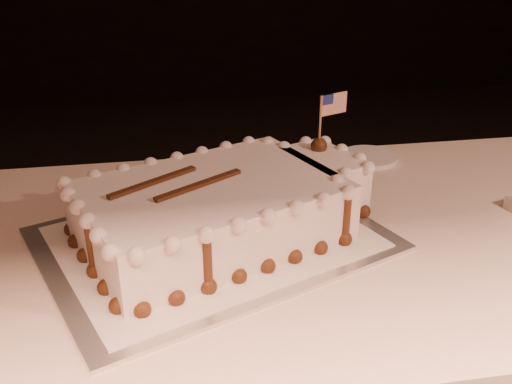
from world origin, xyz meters
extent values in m
cube|color=beige|center=(0.00, 0.60, 0.38)|extent=(2.40, 0.80, 0.75)
cube|color=beige|center=(-0.38, 0.60, 0.75)|extent=(0.70, 0.62, 0.01)
cube|color=white|center=(-0.38, 0.60, 0.76)|extent=(0.63, 0.56, 0.00)
cube|color=white|center=(-0.38, 0.60, 0.81)|extent=(0.51, 0.43, 0.10)
cube|color=white|center=(-0.15, 0.69, 0.81)|extent=(0.16, 0.19, 0.10)
sphere|color=#502814|center=(-0.50, 0.39, 0.77)|extent=(0.03, 0.03, 0.03)
sphere|color=#502814|center=(-0.45, 0.41, 0.77)|extent=(0.03, 0.03, 0.03)
sphere|color=#502814|center=(-0.40, 0.43, 0.77)|extent=(0.03, 0.03, 0.03)
sphere|color=#502814|center=(-0.35, 0.45, 0.77)|extent=(0.03, 0.03, 0.03)
sphere|color=#502814|center=(-0.30, 0.47, 0.77)|extent=(0.03, 0.03, 0.03)
sphere|color=#502814|center=(-0.25, 0.49, 0.77)|extent=(0.03, 0.03, 0.03)
sphere|color=#502814|center=(-0.20, 0.51, 0.77)|extent=(0.03, 0.03, 0.03)
sphere|color=#502814|center=(-0.15, 0.53, 0.77)|extent=(0.03, 0.03, 0.03)
sphere|color=#502814|center=(-0.16, 0.58, 0.77)|extent=(0.03, 0.03, 0.03)
sphere|color=#502814|center=(-0.14, 0.61, 0.77)|extent=(0.03, 0.03, 0.03)
sphere|color=#502814|center=(-0.09, 0.63, 0.77)|extent=(0.03, 0.03, 0.03)
sphere|color=#502814|center=(-0.09, 0.67, 0.77)|extent=(0.03, 0.03, 0.03)
sphere|color=#502814|center=(-0.11, 0.72, 0.77)|extent=(0.03, 0.03, 0.03)
sphere|color=#502814|center=(-0.13, 0.77, 0.77)|extent=(0.03, 0.03, 0.03)
sphere|color=#502814|center=(-0.17, 0.77, 0.77)|extent=(0.03, 0.03, 0.03)
sphere|color=#502814|center=(-0.22, 0.75, 0.77)|extent=(0.03, 0.03, 0.03)
sphere|color=#502814|center=(-0.25, 0.78, 0.77)|extent=(0.03, 0.03, 0.03)
sphere|color=#502814|center=(-0.28, 0.79, 0.77)|extent=(0.03, 0.03, 0.03)
sphere|color=#502814|center=(-0.33, 0.77, 0.77)|extent=(0.03, 0.03, 0.03)
sphere|color=#502814|center=(-0.38, 0.75, 0.77)|extent=(0.03, 0.03, 0.03)
sphere|color=#502814|center=(-0.43, 0.73, 0.77)|extent=(0.03, 0.03, 0.03)
sphere|color=#502814|center=(-0.48, 0.71, 0.77)|extent=(0.03, 0.03, 0.03)
sphere|color=#502814|center=(-0.53, 0.69, 0.77)|extent=(0.03, 0.03, 0.03)
sphere|color=#502814|center=(-0.58, 0.67, 0.77)|extent=(0.03, 0.03, 0.03)
sphere|color=#502814|center=(-0.63, 0.65, 0.77)|extent=(0.03, 0.03, 0.03)
sphere|color=#502814|center=(-0.62, 0.60, 0.77)|extent=(0.03, 0.03, 0.03)
sphere|color=#502814|center=(-0.60, 0.55, 0.77)|extent=(0.03, 0.03, 0.03)
sphere|color=#502814|center=(-0.58, 0.50, 0.77)|extent=(0.03, 0.03, 0.03)
sphere|color=#502814|center=(-0.56, 0.45, 0.77)|extent=(0.03, 0.03, 0.03)
sphere|color=#502814|center=(-0.54, 0.41, 0.77)|extent=(0.03, 0.03, 0.03)
sphere|color=white|center=(-0.50, 0.39, 0.86)|extent=(0.03, 0.03, 0.03)
sphere|color=white|center=(-0.45, 0.41, 0.86)|extent=(0.03, 0.03, 0.03)
sphere|color=white|center=(-0.40, 0.43, 0.86)|extent=(0.03, 0.03, 0.03)
sphere|color=white|center=(-0.35, 0.45, 0.86)|extent=(0.03, 0.03, 0.03)
sphere|color=white|center=(-0.30, 0.47, 0.86)|extent=(0.03, 0.03, 0.03)
sphere|color=white|center=(-0.25, 0.49, 0.86)|extent=(0.03, 0.03, 0.03)
sphere|color=white|center=(-0.20, 0.51, 0.86)|extent=(0.03, 0.03, 0.03)
sphere|color=white|center=(-0.15, 0.53, 0.86)|extent=(0.03, 0.03, 0.03)
sphere|color=white|center=(-0.16, 0.58, 0.86)|extent=(0.03, 0.03, 0.03)
sphere|color=white|center=(-0.14, 0.61, 0.86)|extent=(0.03, 0.03, 0.03)
sphere|color=white|center=(-0.09, 0.63, 0.86)|extent=(0.03, 0.03, 0.03)
sphere|color=white|center=(-0.09, 0.67, 0.86)|extent=(0.03, 0.03, 0.03)
sphere|color=white|center=(-0.11, 0.72, 0.86)|extent=(0.03, 0.03, 0.03)
sphere|color=white|center=(-0.13, 0.77, 0.86)|extent=(0.03, 0.03, 0.03)
sphere|color=white|center=(-0.17, 0.77, 0.86)|extent=(0.03, 0.03, 0.03)
sphere|color=white|center=(-0.22, 0.75, 0.86)|extent=(0.03, 0.03, 0.03)
sphere|color=white|center=(-0.25, 0.78, 0.86)|extent=(0.03, 0.03, 0.03)
sphere|color=white|center=(-0.28, 0.79, 0.86)|extent=(0.03, 0.03, 0.03)
sphere|color=white|center=(-0.33, 0.77, 0.86)|extent=(0.03, 0.03, 0.03)
sphere|color=white|center=(-0.38, 0.75, 0.86)|extent=(0.03, 0.03, 0.03)
sphere|color=white|center=(-0.43, 0.73, 0.86)|extent=(0.03, 0.03, 0.03)
sphere|color=white|center=(-0.48, 0.71, 0.86)|extent=(0.03, 0.03, 0.03)
sphere|color=white|center=(-0.53, 0.69, 0.86)|extent=(0.03, 0.03, 0.03)
sphere|color=white|center=(-0.58, 0.67, 0.86)|extent=(0.03, 0.03, 0.03)
sphere|color=white|center=(-0.63, 0.65, 0.86)|extent=(0.03, 0.03, 0.03)
sphere|color=white|center=(-0.62, 0.60, 0.86)|extent=(0.03, 0.03, 0.03)
sphere|color=white|center=(-0.60, 0.55, 0.86)|extent=(0.03, 0.03, 0.03)
sphere|color=white|center=(-0.58, 0.50, 0.86)|extent=(0.03, 0.03, 0.03)
sphere|color=white|center=(-0.56, 0.45, 0.86)|extent=(0.03, 0.03, 0.03)
sphere|color=white|center=(-0.54, 0.41, 0.86)|extent=(0.03, 0.03, 0.03)
cylinder|color=#502814|center=(-0.40, 0.43, 0.81)|extent=(0.01, 0.01, 0.10)
sphere|color=#502814|center=(-0.40, 0.43, 0.77)|extent=(0.02, 0.02, 0.02)
cylinder|color=#502814|center=(-0.15, 0.53, 0.81)|extent=(0.01, 0.01, 0.10)
sphere|color=#502814|center=(-0.15, 0.53, 0.77)|extent=(0.02, 0.02, 0.02)
cylinder|color=#502814|center=(-0.11, 0.72, 0.81)|extent=(0.01, 0.01, 0.10)
sphere|color=#502814|center=(-0.11, 0.72, 0.77)|extent=(0.02, 0.02, 0.02)
cylinder|color=#502814|center=(-0.28, 0.79, 0.81)|extent=(0.01, 0.01, 0.10)
sphere|color=#502814|center=(-0.28, 0.79, 0.77)|extent=(0.02, 0.02, 0.02)
cylinder|color=#502814|center=(-0.53, 0.69, 0.81)|extent=(0.01, 0.01, 0.10)
sphere|color=#502814|center=(-0.53, 0.69, 0.77)|extent=(0.02, 0.02, 0.02)
cylinder|color=#502814|center=(-0.58, 0.50, 0.81)|extent=(0.01, 0.01, 0.10)
sphere|color=#502814|center=(-0.58, 0.50, 0.77)|extent=(0.02, 0.02, 0.02)
cube|color=#502814|center=(-0.48, 0.61, 0.87)|extent=(0.15, 0.11, 0.01)
cube|color=#502814|center=(-0.40, 0.59, 0.87)|extent=(0.16, 0.10, 0.01)
sphere|color=#502814|center=(-0.15, 0.72, 0.87)|extent=(0.03, 0.03, 0.03)
cylinder|color=#BB7A50|center=(-0.15, 0.72, 0.91)|extent=(0.00, 0.00, 0.12)
cube|color=#C03F1B|center=(-0.12, 0.73, 0.95)|extent=(0.06, 0.03, 0.04)
cube|color=navy|center=(-0.14, 0.73, 0.96)|extent=(0.03, 0.01, 0.02)
cylinder|color=white|center=(0.03, 0.92, 0.76)|extent=(0.14, 0.14, 0.01)
camera|label=1|loc=(-0.45, -0.29, 1.28)|focal=40.00mm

